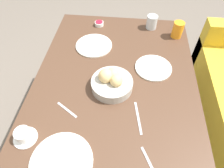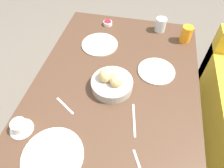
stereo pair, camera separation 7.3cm
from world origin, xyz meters
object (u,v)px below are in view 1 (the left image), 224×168
bread_basket (112,82)px  juice_glass (178,30)px  plate_near_left (94,45)px  plate_near_right (61,162)px  plate_far_center (153,68)px  coffee_cup (24,135)px  knife_silver (151,167)px  fork_silver (138,118)px  water_tumbler (152,22)px  jam_bowl_berry (99,24)px  spoon_coffee (67,110)px

bread_basket → juice_glass: 0.64m
plate_near_left → plate_near_right: (0.77, -0.01, 0.00)m
plate_near_right → plate_far_center: (-0.60, 0.40, 0.00)m
bread_basket → coffee_cup: (0.34, -0.36, -0.02)m
juice_glass → knife_silver: 0.93m
juice_glass → fork_silver: juice_glass is taller
bread_basket → plate_far_center: size_ratio=1.04×
juice_glass → water_tumbler: juice_glass is taller
coffee_cup → fork_silver: 0.54m
bread_basket → plate_far_center: bearing=125.7°
coffee_cup → knife_silver: 0.58m
water_tumbler → jam_bowl_berry: (0.01, -0.38, -0.03)m
plate_near_left → water_tumbler: water_tumbler is taller
coffee_cup → knife_silver: size_ratio=0.65×
plate_far_center → spoon_coffee: size_ratio=1.80×
plate_near_right → jam_bowl_berry: jam_bowl_berry is taller
plate_near_right → juice_glass: (-0.93, 0.57, 0.05)m
plate_near_right → knife_silver: plate_near_right is taller
fork_silver → plate_far_center: bearing=166.7°
bread_basket → spoon_coffee: (0.17, -0.21, -0.04)m
knife_silver → spoon_coffee: bearing=-119.4°
plate_near_left → fork_silver: size_ratio=1.32×
plate_near_left → water_tumbler: (-0.25, 0.38, 0.04)m
water_tumbler → spoon_coffee: bearing=-30.0°
plate_far_center → spoon_coffee: 0.56m
bread_basket → fork_silver: 0.24m
plate_near_left → coffee_cup: bearing=-16.9°
bread_basket → plate_near_right: bread_basket is taller
coffee_cup → jam_bowl_berry: bearing=167.3°
plate_near_right → water_tumbler: water_tumbler is taller
knife_silver → bread_basket: bearing=-152.9°
water_tumbler → plate_far_center: bearing=0.9°
bread_basket → coffee_cup: bread_basket is taller
water_tumbler → jam_bowl_berry: bearing=-88.5°
fork_silver → knife_silver: (0.23, 0.06, 0.00)m
plate_near_left → plate_far_center: (0.17, 0.39, 0.00)m
plate_near_left → plate_near_right: same height
plate_far_center → jam_bowl_berry: jam_bowl_berry is taller
coffee_cup → fork_silver: coffee_cup is taller
juice_glass → spoon_coffee: bearing=-42.2°
jam_bowl_berry → spoon_coffee: bearing=-4.3°
spoon_coffee → juice_glass: bearing=137.8°
bread_basket → plate_near_left: size_ratio=0.94×
juice_glass → water_tumbler: (-0.09, -0.17, -0.01)m
knife_silver → water_tumbler: bearing=179.1°
spoon_coffee → plate_far_center: bearing=127.7°
plate_far_center → knife_silver: plate_far_center is taller
plate_far_center → coffee_cup: coffee_cup is taller
coffee_cup → spoon_coffee: (-0.17, 0.15, -0.03)m
water_tumbler → knife_silver: size_ratio=0.56×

